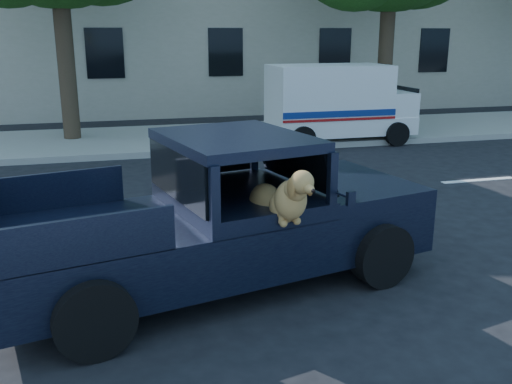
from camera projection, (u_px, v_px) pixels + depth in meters
ground at (370, 265)px, 7.23m from camera, size 120.00×120.00×0.00m
far_sidewalk at (223, 136)px, 15.77m from camera, size 60.00×4.00×0.15m
lane_stripes at (387, 187)px, 10.89m from camera, size 21.60×0.14×0.01m
pickup_truck at (212, 237)px, 6.54m from camera, size 5.17×3.00×1.75m
mail_truck at (337, 109)px, 15.07m from camera, size 3.74×1.92×2.05m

